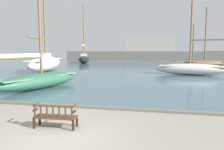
% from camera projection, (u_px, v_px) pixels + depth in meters
% --- Properties ---
extents(ground_plane, '(160.00, 160.00, 0.00)m').
position_uv_depth(ground_plane, '(60.00, 138.00, 7.34)').
color(ground_plane, gray).
extents(harbor_water, '(100.00, 80.00, 0.08)m').
position_uv_depth(harbor_water, '(143.00, 63.00, 50.12)').
color(harbor_water, '#476670').
rests_on(harbor_water, ground).
extents(quay_edge_kerb, '(40.00, 0.30, 0.12)m').
position_uv_depth(quay_edge_kerb, '(93.00, 107.00, 11.07)').
color(quay_edge_kerb, slate).
rests_on(quay_edge_kerb, ground).
extents(park_bench, '(1.63, 0.61, 0.92)m').
position_uv_depth(park_bench, '(55.00, 116.00, 8.25)').
color(park_bench, black).
rests_on(park_bench, ground).
extents(sailboat_far_starboard, '(4.45, 12.25, 15.62)m').
position_uv_depth(sailboat_far_starboard, '(45.00, 62.00, 29.49)').
color(sailboat_far_starboard, silver).
rests_on(sailboat_far_starboard, harbor_water).
extents(sailboat_centre_channel, '(4.78, 10.86, 12.85)m').
position_uv_depth(sailboat_centre_channel, '(84.00, 58.00, 48.54)').
color(sailboat_centre_channel, black).
rests_on(sailboat_centre_channel, harbor_water).
extents(sailboat_far_port, '(8.89, 4.62, 9.71)m').
position_uv_depth(sailboat_far_port, '(205.00, 63.00, 36.28)').
color(sailboat_far_port, brown).
rests_on(sailboat_far_port, harbor_water).
extents(sailboat_nearest_port, '(8.40, 2.85, 12.14)m').
position_uv_depth(sailboat_nearest_port, '(192.00, 68.00, 25.06)').
color(sailboat_nearest_port, silver).
rests_on(sailboat_nearest_port, harbor_water).
extents(sailboat_outer_starboard, '(4.23, 7.83, 8.56)m').
position_uv_depth(sailboat_outer_starboard, '(39.00, 79.00, 16.27)').
color(sailboat_outer_starboard, '#2D6647').
rests_on(sailboat_outer_starboard, harbor_water).
extents(far_breakwater, '(45.50, 2.40, 6.56)m').
position_uv_depth(far_breakwater, '(147.00, 53.00, 59.80)').
color(far_breakwater, slate).
rests_on(far_breakwater, ground).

